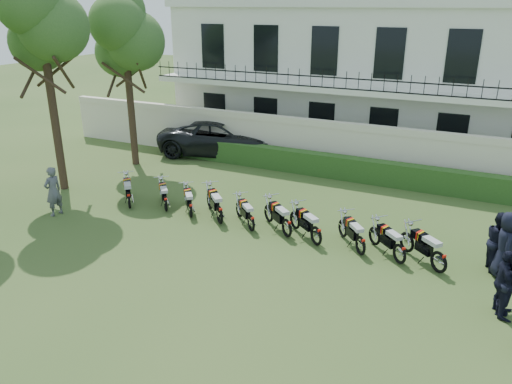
# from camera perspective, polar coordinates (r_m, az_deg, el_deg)

# --- Properties ---
(ground) EXTENTS (100.00, 100.00, 0.00)m
(ground) POSITION_cam_1_polar(r_m,az_deg,el_deg) (16.02, 0.67, -5.84)
(ground) COLOR #345020
(ground) RESTS_ON ground
(perimeter_wall) EXTENTS (30.00, 0.35, 2.30)m
(perimeter_wall) POSITION_cam_1_polar(r_m,az_deg,el_deg) (22.65, 9.36, 5.12)
(perimeter_wall) COLOR beige
(perimeter_wall) RESTS_ON ground
(hedge) EXTENTS (18.00, 0.60, 1.00)m
(hedge) POSITION_cam_1_polar(r_m,az_deg,el_deg) (21.85, 11.15, 2.58)
(hedge) COLOR #224418
(hedge) RESTS_ON ground
(building) EXTENTS (20.40, 9.60, 7.40)m
(building) POSITION_cam_1_polar(r_m,az_deg,el_deg) (27.82, 13.36, 13.08)
(building) COLOR white
(building) RESTS_ON ground
(tree_west_mid) EXTENTS (3.40, 3.20, 8.82)m
(tree_west_mid) POSITION_cam_1_polar(r_m,az_deg,el_deg) (20.89, -23.39, 17.79)
(tree_west_mid) COLOR #473323
(tree_west_mid) RESTS_ON ground
(tree_west_near) EXTENTS (3.40, 3.20, 7.90)m
(tree_west_near) POSITION_cam_1_polar(r_m,az_deg,el_deg) (23.46, -14.73, 16.99)
(tree_west_near) COLOR #473323
(tree_west_near) RESTS_ON ground
(motorcycle_0) EXTENTS (1.37, 1.51, 1.06)m
(motorcycle_0) POSITION_cam_1_polar(r_m,az_deg,el_deg) (19.02, -14.35, -0.49)
(motorcycle_0) COLOR black
(motorcycle_0) RESTS_ON ground
(motorcycle_1) EXTENTS (1.27, 1.40, 0.98)m
(motorcycle_1) POSITION_cam_1_polar(r_m,az_deg,el_deg) (18.47, -10.31, -0.92)
(motorcycle_1) COLOR black
(motorcycle_1) RESTS_ON ground
(motorcycle_2) EXTENTS (1.20, 1.41, 0.96)m
(motorcycle_2) POSITION_cam_1_polar(r_m,az_deg,el_deg) (17.79, -7.50, -1.64)
(motorcycle_2) COLOR black
(motorcycle_2) RESTS_ON ground
(motorcycle_3) EXTENTS (1.51, 1.53, 1.12)m
(motorcycle_3) POSITION_cam_1_polar(r_m,az_deg,el_deg) (17.17, -4.19, -2.11)
(motorcycle_3) COLOR black
(motorcycle_3) RESTS_ON ground
(motorcycle_4) EXTENTS (1.37, 1.31, 0.99)m
(motorcycle_4) POSITION_cam_1_polar(r_m,az_deg,el_deg) (16.60, -0.56, -3.11)
(motorcycle_4) COLOR black
(motorcycle_4) RESTS_ON ground
(motorcycle_5) EXTENTS (1.57, 1.31, 1.06)m
(motorcycle_5) POSITION_cam_1_polar(r_m,az_deg,el_deg) (16.21, 3.55, -3.63)
(motorcycle_5) COLOR black
(motorcycle_5) RESTS_ON ground
(motorcycle_6) EXTENTS (1.59, 1.30, 1.07)m
(motorcycle_6) POSITION_cam_1_polar(r_m,az_deg,el_deg) (15.75, 6.91, -4.49)
(motorcycle_6) COLOR black
(motorcycle_6) RESTS_ON ground
(motorcycle_7) EXTENTS (1.29, 1.48, 1.02)m
(motorcycle_7) POSITION_cam_1_polar(r_m,az_deg,el_deg) (15.40, 11.89, -5.52)
(motorcycle_7) COLOR black
(motorcycle_7) RESTS_ON ground
(motorcycle_8) EXTENTS (1.44, 1.37, 1.03)m
(motorcycle_8) POSITION_cam_1_polar(r_m,az_deg,el_deg) (15.18, 16.13, -6.31)
(motorcycle_8) COLOR black
(motorcycle_8) RESTS_ON ground
(motorcycle_9) EXTENTS (1.58, 1.39, 1.10)m
(motorcycle_9) POSITION_cam_1_polar(r_m,az_deg,el_deg) (15.02, 20.22, -7.00)
(motorcycle_9) COLOR black
(motorcycle_9) RESTS_ON ground
(suv) EXTENTS (6.72, 4.28, 1.73)m
(suv) POSITION_cam_1_polar(r_m,az_deg,el_deg) (25.16, -3.88, 6.20)
(suv) COLOR black
(suv) RESTS_ON ground
(inspector) EXTENTS (0.52, 0.71, 1.81)m
(inspector) POSITION_cam_1_polar(r_m,az_deg,el_deg) (19.16, -22.17, 0.07)
(inspector) COLOR slate
(inspector) RESTS_ON ground
(officer_2) EXTENTS (0.67, 1.07, 1.69)m
(officer_2) POSITION_cam_1_polar(r_m,az_deg,el_deg) (13.65, 26.43, -9.26)
(officer_2) COLOR black
(officer_2) RESTS_ON ground
(officer_3) EXTENTS (0.66, 0.97, 1.92)m
(officer_3) POSITION_cam_1_polar(r_m,az_deg,el_deg) (15.39, 26.71, -5.42)
(officer_3) COLOR black
(officer_3) RESTS_ON ground
(officer_4) EXTENTS (0.88, 1.00, 1.75)m
(officer_4) POSITION_cam_1_polar(r_m,az_deg,el_deg) (15.74, 25.97, -5.08)
(officer_4) COLOR black
(officer_4) RESTS_ON ground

